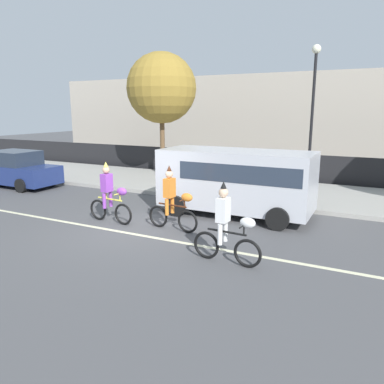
% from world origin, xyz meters
% --- Properties ---
extents(ground_plane, '(80.00, 80.00, 0.00)m').
position_xyz_m(ground_plane, '(0.00, 0.00, 0.00)').
color(ground_plane, '#4C4C4F').
extents(road_centre_line, '(36.00, 0.14, 0.01)m').
position_xyz_m(road_centre_line, '(0.00, -0.50, 0.00)').
color(road_centre_line, beige).
rests_on(road_centre_line, ground).
extents(sidewalk_curb, '(60.00, 5.00, 0.15)m').
position_xyz_m(sidewalk_curb, '(0.00, 6.50, 0.07)').
color(sidewalk_curb, '#9E9B93').
rests_on(sidewalk_curb, ground).
extents(fence_line, '(40.00, 0.08, 1.40)m').
position_xyz_m(fence_line, '(0.00, 9.40, 0.70)').
color(fence_line, black).
rests_on(fence_line, ground).
extents(building_backdrop, '(28.00, 8.00, 5.64)m').
position_xyz_m(building_backdrop, '(-1.87, 18.00, 2.82)').
color(building_backdrop, '#B2A899').
rests_on(building_backdrop, ground).
extents(parade_cyclist_purple, '(1.72, 0.50, 1.92)m').
position_xyz_m(parade_cyclist_purple, '(-0.96, 0.13, 0.84)').
color(parade_cyclist_purple, black).
rests_on(parade_cyclist_purple, ground).
extents(parade_cyclist_orange, '(1.72, 0.50, 1.92)m').
position_xyz_m(parade_cyclist_orange, '(1.17, 0.35, 0.84)').
color(parade_cyclist_orange, black).
rests_on(parade_cyclist_orange, ground).
extents(parade_cyclist_zebra, '(1.72, 0.50, 1.92)m').
position_xyz_m(parade_cyclist_zebra, '(3.48, -1.22, 0.84)').
color(parade_cyclist_zebra, black).
rests_on(parade_cyclist_zebra, ground).
extents(parked_van_silver, '(5.00, 2.22, 2.18)m').
position_xyz_m(parked_van_silver, '(2.31, 2.70, 1.28)').
color(parked_van_silver, silver).
rests_on(parked_van_silver, ground).
extents(parked_car_navy, '(4.10, 1.92, 1.64)m').
position_xyz_m(parked_car_navy, '(-8.48, 2.73, 0.78)').
color(parked_car_navy, navy).
rests_on(parked_car_navy, ground).
extents(street_lamp_post, '(0.36, 0.36, 5.86)m').
position_xyz_m(street_lamp_post, '(3.78, 7.39, 3.99)').
color(street_lamp_post, black).
rests_on(street_lamp_post, sidewalk_curb).
extents(street_tree_far_corner, '(3.48, 3.48, 6.12)m').
position_xyz_m(street_tree_far_corner, '(-3.60, 7.67, 4.52)').
color(street_tree_far_corner, brown).
rests_on(street_tree_far_corner, sidewalk_curb).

